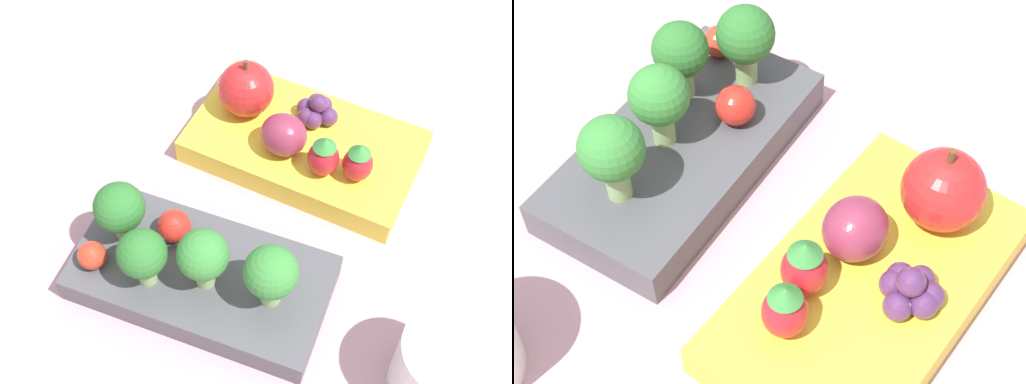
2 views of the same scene
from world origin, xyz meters
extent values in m
plane|color=#C6939E|center=(0.00, 0.00, 0.00)|extent=(4.00, 4.00, 0.00)
cube|color=#4C4C51|center=(0.01, 0.08, 0.01)|extent=(0.22, 0.13, 0.03)
cube|color=yellow|center=(0.00, -0.08, 0.01)|extent=(0.21, 0.13, 0.03)
cylinder|color=#93B770|center=(0.04, 0.11, 0.04)|extent=(0.01, 0.01, 0.02)
sphere|color=#2D702D|center=(0.04, 0.11, 0.07)|extent=(0.04, 0.04, 0.04)
cylinder|color=#93B770|center=(0.00, 0.09, 0.04)|extent=(0.02, 0.02, 0.02)
sphere|color=#388438|center=(0.00, 0.09, 0.07)|extent=(0.04, 0.04, 0.04)
cylinder|color=#93B770|center=(-0.05, 0.07, 0.04)|extent=(0.02, 0.02, 0.02)
sphere|color=#388438|center=(-0.05, 0.07, 0.07)|extent=(0.04, 0.04, 0.04)
cylinder|color=#93B770|center=(0.08, 0.08, 0.04)|extent=(0.02, 0.02, 0.02)
sphere|color=#2D702D|center=(0.08, 0.08, 0.07)|extent=(0.04, 0.04, 0.04)
sphere|color=red|center=(0.04, 0.06, 0.04)|extent=(0.03, 0.03, 0.03)
sphere|color=red|center=(0.09, 0.12, 0.04)|extent=(0.02, 0.02, 0.02)
sphere|color=red|center=(0.06, -0.09, 0.05)|extent=(0.05, 0.05, 0.05)
cylinder|color=brown|center=(0.06, -0.09, 0.08)|extent=(0.00, 0.00, 0.01)
ellipsoid|color=red|center=(-0.03, -0.06, 0.04)|extent=(0.03, 0.03, 0.04)
cone|color=#388438|center=(-0.03, -0.06, 0.06)|extent=(0.02, 0.02, 0.01)
ellipsoid|color=red|center=(-0.06, -0.07, 0.04)|extent=(0.03, 0.03, 0.03)
cone|color=#388438|center=(-0.06, -0.07, 0.06)|extent=(0.02, 0.02, 0.01)
ellipsoid|color=#892D47|center=(0.01, -0.06, 0.05)|extent=(0.04, 0.04, 0.04)
sphere|color=#562D5B|center=(0.01, -0.11, 0.03)|extent=(0.02, 0.02, 0.02)
sphere|color=#562D5B|center=(0.01, -0.10, 0.03)|extent=(0.02, 0.02, 0.02)
sphere|color=#562D5B|center=(0.00, -0.10, 0.03)|extent=(0.02, 0.02, 0.02)
sphere|color=#562D5B|center=(-0.01, -0.11, 0.03)|extent=(0.02, 0.02, 0.02)
sphere|color=#562D5B|center=(0.00, -0.12, 0.03)|extent=(0.02, 0.02, 0.02)
sphere|color=#562D5B|center=(0.01, -0.12, 0.03)|extent=(0.02, 0.02, 0.02)
sphere|color=#562D5B|center=(0.00, -0.11, 0.05)|extent=(0.02, 0.02, 0.02)
cylinder|color=white|center=(-0.19, 0.06, 0.03)|extent=(0.07, 0.07, 0.07)
camera|label=1|loc=(-0.17, 0.30, 0.53)|focal=50.00mm
camera|label=2|loc=(-0.25, -0.22, 0.45)|focal=60.00mm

